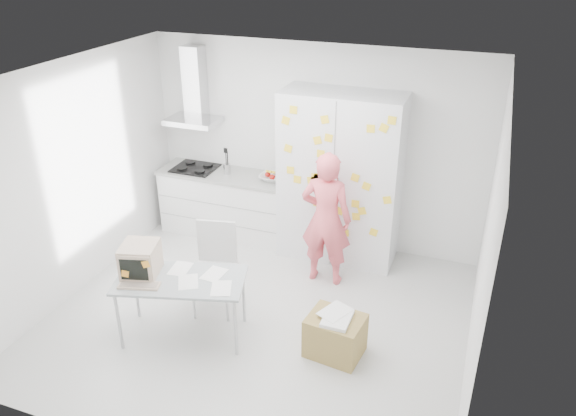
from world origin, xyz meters
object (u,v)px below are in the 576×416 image
(person, at_px, (326,219))
(chair, at_px, (215,262))
(desk, at_px, (155,269))
(cardboard_box, at_px, (335,335))

(person, xyz_separation_m, chair, (-1.00, -0.96, -0.25))
(person, distance_m, chair, 1.41)
(person, xyz_separation_m, desk, (-1.35, -1.58, -0.05))
(desk, bearing_deg, cardboard_box, -6.35)
(chair, relative_size, cardboard_box, 1.73)
(desk, xyz_separation_m, cardboard_box, (1.86, 0.31, -0.57))
(cardboard_box, bearing_deg, person, 111.50)
(desk, relative_size, cardboard_box, 2.41)
(person, distance_m, cardboard_box, 1.50)
(chair, bearing_deg, desk, -131.38)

